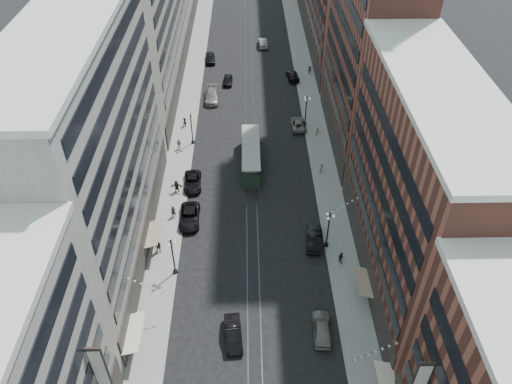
{
  "coord_description": "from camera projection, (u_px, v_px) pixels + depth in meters",
  "views": [
    {
      "loc": [
        -0.44,
        -11.25,
        45.41
      ],
      "look_at": [
        0.52,
        36.82,
        5.0
      ],
      "focal_mm": 35.0,
      "sensor_mm": 36.0,
      "label": 1
    }
  ],
  "objects": [
    {
      "name": "ground",
      "position": [
        250.0,
        126.0,
        83.76
      ],
      "size": [
        220.0,
        220.0,
        0.0
      ],
      "primitive_type": "plane",
      "color": "black",
      "rests_on": "ground"
    },
    {
      "name": "building_west_mid",
      "position": [
        95.0,
        153.0,
        53.83
      ],
      "size": [
        8.0,
        36.0,
        28.0
      ],
      "primitive_type": "cube",
      "color": "gray",
      "rests_on": "ground"
    },
    {
      "name": "streetcar",
      "position": [
        251.0,
        156.0,
        74.61
      ],
      "size": [
        2.64,
        11.94,
        3.3
      ],
      "color": "#213525",
      "rests_on": "ground"
    },
    {
      "name": "pedestrian_7",
      "position": [
        341.0,
        257.0,
        59.8
      ],
      "size": [
        0.81,
        0.85,
        1.57
      ],
      "primitive_type": "imported",
      "rotation": [
        0.0,
        0.0,
        2.27
      ],
      "color": "black",
      "rests_on": "sidewalk_east"
    },
    {
      "name": "car_4",
      "position": [
        322.0,
        328.0,
        52.29
      ],
      "size": [
        2.25,
        4.94,
        1.64
      ],
      "primitive_type": "imported",
      "rotation": [
        0.0,
        0.0,
        3.08
      ],
      "color": "slate",
      "rests_on": "ground"
    },
    {
      "name": "pedestrian_6",
      "position": [
        179.0,
        144.0,
        77.93
      ],
      "size": [
        1.07,
        0.58,
        1.75
      ],
      "primitive_type": "imported",
      "rotation": [
        0.0,
        0.0,
        3.02
      ],
      "color": "gray",
      "rests_on": "sidewalk_west"
    },
    {
      "name": "pedestrian_2",
      "position": [
        158.0,
        247.0,
        60.96
      ],
      "size": [
        1.01,
        0.79,
        1.83
      ],
      "primitive_type": "imported",
      "rotation": [
        0.0,
        0.0,
        -0.4
      ],
      "color": "black",
      "rests_on": "sidewalk_west"
    },
    {
      "name": "car_2",
      "position": [
        190.0,
        217.0,
        65.5
      ],
      "size": [
        2.72,
        5.66,
        1.56
      ],
      "primitive_type": "imported",
      "rotation": [
        0.0,
        0.0,
        0.02
      ],
      "color": "black",
      "rests_on": "ground"
    },
    {
      "name": "pedestrian_extra_2",
      "position": [
        173.0,
        212.0,
        65.88
      ],
      "size": [
        0.65,
        0.43,
        1.76
      ],
      "primitive_type": "imported",
      "rotation": [
        0.0,
        0.0,
        6.29
      ],
      "color": "black",
      "rests_on": "sidewalk_west"
    },
    {
      "name": "car_9",
      "position": [
        210.0,
        58.0,
        102.01
      ],
      "size": [
        2.32,
        4.9,
        1.62
      ],
      "primitive_type": "imported",
      "rotation": [
        0.0,
        0.0,
        0.09
      ],
      "color": "black",
      "rests_on": "ground"
    },
    {
      "name": "car_7",
      "position": [
        193.0,
        182.0,
        71.18
      ],
      "size": [
        2.68,
        5.3,
        1.44
      ],
      "primitive_type": "imported",
      "rotation": [
        0.0,
        0.0,
        0.06
      ],
      "color": "black",
      "rests_on": "ground"
    },
    {
      "name": "pedestrian_9",
      "position": [
        310.0,
        70.0,
        97.36
      ],
      "size": [
        1.1,
        0.54,
        1.65
      ],
      "primitive_type": "imported",
      "rotation": [
        0.0,
        0.0,
        0.1
      ],
      "color": "black",
      "rests_on": "sidewalk_east"
    },
    {
      "name": "car_14",
      "position": [
        263.0,
        43.0,
        107.79
      ],
      "size": [
        2.04,
        5.02,
        1.62
      ],
      "primitive_type": "imported",
      "rotation": [
        0.0,
        0.0,
        3.21
      ],
      "color": "slate",
      "rests_on": "ground"
    },
    {
      "name": "car_8",
      "position": [
        212.0,
        96.0,
        89.9
      ],
      "size": [
        2.58,
        6.15,
        1.77
      ],
      "primitive_type": "imported",
      "rotation": [
        0.0,
        0.0,
        0.02
      ],
      "color": "slate",
      "rests_on": "ground"
    },
    {
      "name": "lamppost_sw_far",
      "position": [
        173.0,
        255.0,
        57.14
      ],
      "size": [
        1.03,
        1.14,
        5.52
      ],
      "color": "black",
      "rests_on": "sidewalk_west"
    },
    {
      "name": "pedestrian_extra_0",
      "position": [
        185.0,
        122.0,
        83.1
      ],
      "size": [
        0.58,
        1.43,
        1.5
      ],
      "primitive_type": "imported",
      "rotation": [
        0.0,
        0.0,
        4.58
      ],
      "color": "black",
      "rests_on": "sidewalk_west"
    },
    {
      "name": "building_east_mid",
      "position": [
        416.0,
        193.0,
        51.81
      ],
      "size": [
        8.0,
        30.0,
        24.0
      ],
      "primitive_type": "cube",
      "color": "brown",
      "rests_on": "ground"
    },
    {
      "name": "building_east_tower",
      "position": [
        375.0,
        9.0,
        67.45
      ],
      "size": [
        8.0,
        26.0,
        42.0
      ],
      "primitive_type": "cube",
      "color": "brown",
      "rests_on": "ground"
    },
    {
      "name": "rail_west",
      "position": [
        246.0,
        97.0,
        91.4
      ],
      "size": [
        0.12,
        180.0,
        0.02
      ],
      "primitive_type": "cube",
      "color": "#2D2D33",
      "rests_on": "ground"
    },
    {
      "name": "car_13",
      "position": [
        228.0,
        80.0,
        94.81
      ],
      "size": [
        1.83,
        4.22,
        1.42
      ],
      "primitive_type": "imported",
      "rotation": [
        0.0,
        0.0,
        -0.04
      ],
      "color": "black",
      "rests_on": "ground"
    },
    {
      "name": "car_10",
      "position": [
        314.0,
        238.0,
        62.41
      ],
      "size": [
        2.37,
        5.27,
        1.68
      ],
      "primitive_type": "imported",
      "rotation": [
        0.0,
        0.0,
        3.02
      ],
      "color": "black",
      "rests_on": "ground"
    },
    {
      "name": "lamppost_sw_mid",
      "position": [
        192.0,
        127.0,
        77.8
      ],
      "size": [
        1.03,
        1.14,
        5.52
      ],
      "color": "black",
      "rests_on": "sidewalk_west"
    },
    {
      "name": "lamppost_se_far",
      "position": [
        328.0,
        229.0,
        60.48
      ],
      "size": [
        1.03,
        1.14,
        5.52
      ],
      "color": "black",
      "rests_on": "sidewalk_east"
    },
    {
      "name": "pedestrian_extra_1",
      "position": [
        322.0,
        168.0,
        73.27
      ],
      "size": [
        0.75,
        0.9,
        1.62
      ],
      "primitive_type": "imported",
      "rotation": [
        0.0,
        0.0,
        1.09
      ],
      "color": "beige",
      "rests_on": "sidewalk_east"
    },
    {
      "name": "rail_east",
      "position": [
        253.0,
        97.0,
        91.42
      ],
      "size": [
        0.12,
        180.0,
        0.02
      ],
      "primitive_type": "cube",
      "color": "#2D2D33",
      "rests_on": "ground"
    },
    {
      "name": "lamppost_se_mid",
      "position": [
        306.0,
        110.0,
        81.91
      ],
      "size": [
        1.03,
        1.14,
        5.52
      ],
      "color": "black",
      "rests_on": "sidewalk_east"
    },
    {
      "name": "pedestrian_8",
      "position": [
        317.0,
        131.0,
        80.86
      ],
      "size": [
        0.7,
        0.55,
        1.68
      ],
      "primitive_type": "imported",
      "rotation": [
        0.0,
        0.0,
        3.41
      ],
      "color": "#ACA48F",
      "rests_on": "sidewalk_east"
    },
    {
      "name": "sidewalk_east",
      "position": [
        309.0,
        96.0,
        91.54
      ],
      "size": [
        4.0,
        180.0,
        0.15
      ],
      "primitive_type": "cube",
      "color": "gray",
      "rests_on": "ground"
    },
    {
      "name": "car_5",
      "position": [
        233.0,
        334.0,
        51.82
      ],
      "size": [
        2.12,
        4.94,
        1.58
      ],
      "primitive_type": "imported",
      "rotation": [
        0.0,
        0.0,
        0.09
      ],
      "color": "black",
      "rests_on": "ground"
    },
    {
      "name": "car_11",
      "position": [
        298.0,
        124.0,
        83.04
      ],
      "size": [
        2.35,
        4.98,
        1.38
      ],
      "primitive_type": "imported",
      "rotation": [
        0.0,
        0.0,
        3.16
      ],
      "color": "slate",
      "rests_on": "ground"
    },
    {
      "name": "car_12",
      "position": [
        293.0,
        76.0,
        96.22
      ],
      "size": [
        2.53,
        5.18,
        1.45
      ],
      "primitive_type": "imported",
      "rotation": [
        0.0,
        0.0,
        3.24
      ],
      "color": "black",
      "rests_on": "ground"
    },
    {
      "name": "pedestrian_5",
      "position": [
        177.0,
        186.0,
        69.83
      ],
      "size": [
        1.76,
        0.57,
        1.88
      ],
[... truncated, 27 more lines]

